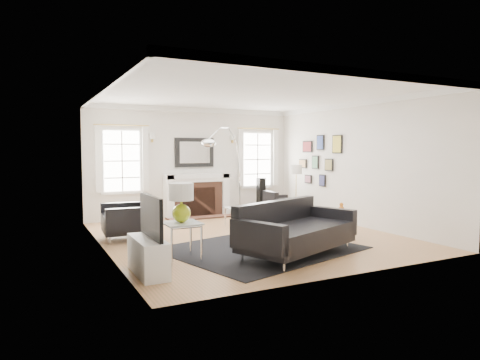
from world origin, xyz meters
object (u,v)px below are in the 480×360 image
coffee_table (252,209)px  armchair_left (131,219)px  sofa (294,231)px  gourd_lamp (181,200)px  fireplace (197,196)px  armchair_right (280,205)px  arc_floor_lamp (225,168)px

coffee_table → armchair_left: bearing=-178.7°
sofa → gourd_lamp: 1.90m
fireplace → armchair_right: fireplace is taller
coffee_table → gourd_lamp: 3.19m
arc_floor_lamp → armchair_left: bearing=-155.1°
armchair_left → arc_floor_lamp: 2.95m
fireplace → gourd_lamp: size_ratio=2.81×
sofa → armchair_left: (-2.09, 2.46, 0.00)m
fireplace → sofa: fireplace is taller
fireplace → arc_floor_lamp: arc_floor_lamp is taller
armchair_right → coffee_table: armchair_right is taller
armchair_left → armchair_right: (4.04, 1.08, -0.09)m
gourd_lamp → coffee_table: bearing=41.7°
sofa → armchair_left: bearing=130.3°
sofa → arc_floor_lamp: bearing=82.8°
armchair_right → coffee_table: 1.71m
fireplace → arc_floor_lamp: 1.18m
arc_floor_lamp → sofa: bearing=-97.2°
armchair_left → coffee_table: bearing=1.3°
fireplace → coffee_table: bearing=-74.5°
fireplace → armchair_left: size_ratio=1.56×
fireplace → armchair_right: 2.14m
coffee_table → gourd_lamp: gourd_lamp is taller
sofa → armchair_right: (1.95, 3.55, -0.09)m
armchair_left → gourd_lamp: 2.13m
armchair_left → armchair_right: size_ratio=1.27×
coffee_table → gourd_lamp: bearing=-138.3°
armchair_right → fireplace: bearing=154.2°
sofa → armchair_right: sofa is taller
coffee_table → arc_floor_lamp: 1.43m
sofa → arc_floor_lamp: arc_floor_lamp is taller
sofa → gourd_lamp: (-1.77, 0.44, 0.56)m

